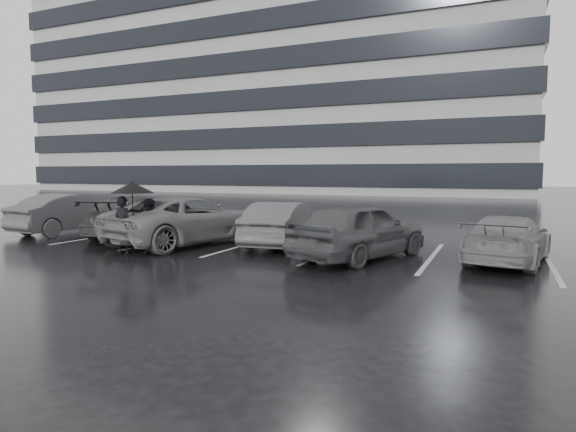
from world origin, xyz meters
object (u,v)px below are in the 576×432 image
(pedestrian_right, at_px, (149,226))
(car_west_d, at_px, (72,213))
(car_main, at_px, (360,230))
(car_east, at_px, (508,239))
(car_west_c, at_px, (139,216))
(pedestrian_left, at_px, (123,225))
(car_west_b, at_px, (188,220))
(car_west_a, at_px, (282,224))

(pedestrian_right, bearing_deg, car_west_d, -56.92)
(car_main, relative_size, car_east, 1.08)
(car_west_c, bearing_deg, car_east, 165.68)
(car_west_c, xyz_separation_m, car_east, (11.87, -0.29, -0.12))
(car_west_d, xyz_separation_m, pedestrian_left, (5.14, -2.90, 0.07))
(car_main, height_order, car_west_b, car_main)
(pedestrian_left, height_order, pedestrian_right, pedestrian_left)
(car_west_a, bearing_deg, car_west_b, 7.83)
(car_main, bearing_deg, pedestrian_right, 35.31)
(car_west_c, relative_size, car_east, 1.20)
(car_west_b, distance_m, pedestrian_right, 2.00)
(car_west_a, height_order, pedestrian_right, pedestrian_right)
(car_west_c, bearing_deg, car_west_a, 167.19)
(car_east, bearing_deg, pedestrian_right, 25.00)
(car_west_d, relative_size, car_east, 1.08)
(car_west_c, relative_size, pedestrian_left, 3.07)
(car_west_b, relative_size, car_west_c, 1.10)
(car_west_a, distance_m, pedestrian_right, 3.96)
(car_west_c, relative_size, car_west_d, 1.11)
(car_west_b, height_order, car_east, car_west_b)
(car_east, xyz_separation_m, pedestrian_left, (-9.69, -2.83, 0.21))
(car_west_a, bearing_deg, pedestrian_left, 35.44)
(car_west_d, distance_m, pedestrian_left, 5.90)
(car_west_d, bearing_deg, pedestrian_right, 161.48)
(car_west_c, distance_m, pedestrian_right, 3.91)
(car_west_c, relative_size, pedestrian_right, 3.23)
(car_west_c, xyz_separation_m, car_west_d, (-2.96, -0.22, 0.02))
(car_east, bearing_deg, car_west_d, 9.46)
(pedestrian_left, bearing_deg, car_west_c, -50.13)
(car_west_b, xyz_separation_m, car_east, (9.21, 0.49, -0.16))
(car_west_d, relative_size, pedestrian_right, 2.91)
(car_west_d, xyz_separation_m, car_east, (14.83, -0.07, -0.14))
(car_east, xyz_separation_m, pedestrian_right, (-9.11, -2.49, 0.17))
(car_west_a, distance_m, car_west_d, 8.54)
(car_west_b, relative_size, car_east, 1.32)
(car_west_a, relative_size, car_west_d, 0.93)
(car_west_c, distance_m, pedestrian_left, 3.81)
(car_west_b, relative_size, pedestrian_right, 3.54)
(car_main, relative_size, car_west_d, 0.99)
(car_west_c, height_order, car_west_d, car_west_d)
(car_west_c, xyz_separation_m, pedestrian_left, (2.18, -3.12, 0.09))
(car_west_d, height_order, pedestrian_left, pedestrian_left)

